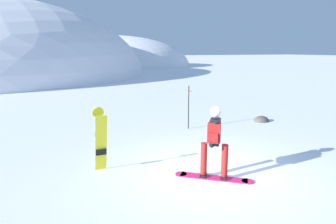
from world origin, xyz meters
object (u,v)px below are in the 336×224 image
(piste_marker_near, at_px, (189,104))
(rock_dark, at_px, (261,121))
(spare_snowboard, at_px, (101,140))
(snowboarder_main, at_px, (215,141))

(piste_marker_near, xyz_separation_m, rock_dark, (3.36, -0.15, -0.97))
(spare_snowboard, relative_size, rock_dark, 2.42)
(snowboarder_main, distance_m, piste_marker_near, 4.53)
(piste_marker_near, bearing_deg, snowboarder_main, -109.35)
(spare_snowboard, xyz_separation_m, piste_marker_near, (3.82, 2.85, 0.16))
(snowboarder_main, xyz_separation_m, spare_snowboard, (-2.32, 1.42, -0.11))
(spare_snowboard, xyz_separation_m, rock_dark, (7.18, 2.70, -0.81))
(rock_dark, bearing_deg, spare_snowboard, -159.38)
(snowboarder_main, bearing_deg, rock_dark, 40.30)
(snowboarder_main, height_order, spare_snowboard, snowboarder_main)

